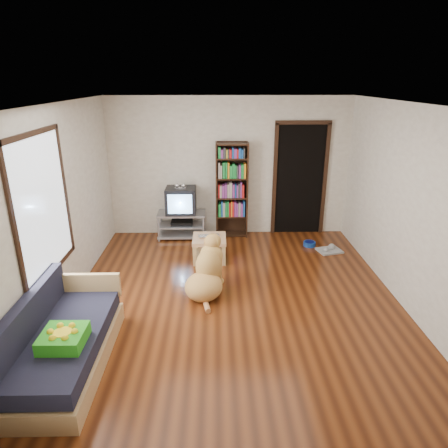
{
  "coord_description": "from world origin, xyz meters",
  "views": [
    {
      "loc": [
        -0.25,
        -4.91,
        2.88
      ],
      "look_at": [
        -0.13,
        0.51,
        0.9
      ],
      "focal_mm": 32.0,
      "sensor_mm": 36.0,
      "label": 1
    }
  ],
  "objects_px": {
    "dog_bowl": "(309,244)",
    "dog": "(207,273)",
    "grey_rag": "(329,250)",
    "coffee_table": "(209,244)",
    "green_cushion": "(63,338)",
    "laptop": "(209,237)",
    "tv_stand": "(182,224)",
    "bookshelf": "(232,185)",
    "sofa": "(62,344)",
    "crt_tv": "(181,200)"
  },
  "relations": [
    {
      "from": "green_cushion",
      "to": "crt_tv",
      "type": "height_order",
      "value": "crt_tv"
    },
    {
      "from": "dog_bowl",
      "to": "dog",
      "type": "xyz_separation_m",
      "value": [
        -1.83,
        -1.63,
        0.27
      ]
    },
    {
      "from": "sofa",
      "to": "coffee_table",
      "type": "relative_size",
      "value": 3.27
    },
    {
      "from": "sofa",
      "to": "coffee_table",
      "type": "height_order",
      "value": "sofa"
    },
    {
      "from": "coffee_table",
      "to": "dog",
      "type": "distance_m",
      "value": 1.1
    },
    {
      "from": "sofa",
      "to": "coffee_table",
      "type": "distance_m",
      "value": 3.02
    },
    {
      "from": "laptop",
      "to": "crt_tv",
      "type": "distance_m",
      "value": 1.24
    },
    {
      "from": "green_cushion",
      "to": "dog",
      "type": "bearing_deg",
      "value": 52.23
    },
    {
      "from": "grey_rag",
      "to": "sofa",
      "type": "relative_size",
      "value": 0.22
    },
    {
      "from": "grey_rag",
      "to": "dog",
      "type": "bearing_deg",
      "value": -146.99
    },
    {
      "from": "grey_rag",
      "to": "crt_tv",
      "type": "relative_size",
      "value": 0.69
    },
    {
      "from": "laptop",
      "to": "sofa",
      "type": "bearing_deg",
      "value": -128.32
    },
    {
      "from": "bookshelf",
      "to": "dog",
      "type": "height_order",
      "value": "bookshelf"
    },
    {
      "from": "coffee_table",
      "to": "laptop",
      "type": "bearing_deg",
      "value": -90.0
    },
    {
      "from": "dog_bowl",
      "to": "sofa",
      "type": "bearing_deg",
      "value": -136.57
    },
    {
      "from": "green_cushion",
      "to": "bookshelf",
      "type": "bearing_deg",
      "value": 66.15
    },
    {
      "from": "tv_stand",
      "to": "grey_rag",
      "type": "bearing_deg",
      "value": -15.38
    },
    {
      "from": "bookshelf",
      "to": "green_cushion",
      "type": "bearing_deg",
      "value": -114.57
    },
    {
      "from": "tv_stand",
      "to": "coffee_table",
      "type": "bearing_deg",
      "value": -62.13
    },
    {
      "from": "green_cushion",
      "to": "coffee_table",
      "type": "distance_m",
      "value": 3.15
    },
    {
      "from": "green_cushion",
      "to": "coffee_table",
      "type": "height_order",
      "value": "green_cushion"
    },
    {
      "from": "green_cushion",
      "to": "bookshelf",
      "type": "distance_m",
      "value": 4.36
    },
    {
      "from": "laptop",
      "to": "green_cushion",
      "type": "bearing_deg",
      "value": -124.39
    },
    {
      "from": "tv_stand",
      "to": "bookshelf",
      "type": "bearing_deg",
      "value": 5.63
    },
    {
      "from": "grey_rag",
      "to": "coffee_table",
      "type": "distance_m",
      "value": 2.15
    },
    {
      "from": "green_cushion",
      "to": "dog_bowl",
      "type": "relative_size",
      "value": 1.88
    },
    {
      "from": "grey_rag",
      "to": "bookshelf",
      "type": "xyz_separation_m",
      "value": [
        -1.7,
        0.82,
        0.99
      ]
    },
    {
      "from": "laptop",
      "to": "bookshelf",
      "type": "xyz_separation_m",
      "value": [
        0.41,
        1.14,
        0.59
      ]
    },
    {
      "from": "coffee_table",
      "to": "dog",
      "type": "height_order",
      "value": "dog"
    },
    {
      "from": "dog",
      "to": "crt_tv",
      "type": "bearing_deg",
      "value": 103.81
    },
    {
      "from": "crt_tv",
      "to": "dog_bowl",
      "type": "bearing_deg",
      "value": -12.04
    },
    {
      "from": "crt_tv",
      "to": "sofa",
      "type": "distance_m",
      "value": 3.81
    },
    {
      "from": "laptop",
      "to": "tv_stand",
      "type": "height_order",
      "value": "tv_stand"
    },
    {
      "from": "laptop",
      "to": "coffee_table",
      "type": "xyz_separation_m",
      "value": [
        -0.0,
        0.03,
        -0.13
      ]
    },
    {
      "from": "green_cushion",
      "to": "bookshelf",
      "type": "height_order",
      "value": "bookshelf"
    },
    {
      "from": "green_cushion",
      "to": "dog",
      "type": "relative_size",
      "value": 0.41
    },
    {
      "from": "green_cushion",
      "to": "crt_tv",
      "type": "relative_size",
      "value": 0.71
    },
    {
      "from": "crt_tv",
      "to": "grey_rag",
      "type": "bearing_deg",
      "value": -15.82
    },
    {
      "from": "crt_tv",
      "to": "sofa",
      "type": "relative_size",
      "value": 0.32
    },
    {
      "from": "coffee_table",
      "to": "crt_tv",
      "type": "bearing_deg",
      "value": 117.36
    },
    {
      "from": "green_cushion",
      "to": "sofa",
      "type": "bearing_deg",
      "value": 121.04
    },
    {
      "from": "laptop",
      "to": "coffee_table",
      "type": "relative_size",
      "value": 0.64
    },
    {
      "from": "laptop",
      "to": "bookshelf",
      "type": "distance_m",
      "value": 1.35
    },
    {
      "from": "green_cushion",
      "to": "laptop",
      "type": "relative_size",
      "value": 1.18
    },
    {
      "from": "crt_tv",
      "to": "dog",
      "type": "bearing_deg",
      "value": -76.19
    },
    {
      "from": "dog_bowl",
      "to": "crt_tv",
      "type": "bearing_deg",
      "value": 167.96
    },
    {
      "from": "tv_stand",
      "to": "bookshelf",
      "type": "height_order",
      "value": "bookshelf"
    },
    {
      "from": "dog",
      "to": "dog_bowl",
      "type": "bearing_deg",
      "value": 41.76
    },
    {
      "from": "green_cushion",
      "to": "bookshelf",
      "type": "xyz_separation_m",
      "value": [
        1.8,
        3.94,
        0.51
      ]
    },
    {
      "from": "green_cushion",
      "to": "grey_rag",
      "type": "distance_m",
      "value": 4.71
    }
  ]
}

